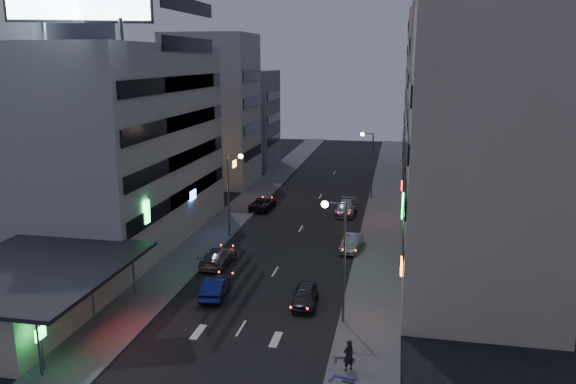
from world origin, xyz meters
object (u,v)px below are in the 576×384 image
(parked_car_right_far, at_px, (346,208))
(road_car_blue, at_px, (215,287))
(parked_car_right_mid, at_px, (352,243))
(road_car_silver, at_px, (218,256))
(parked_car_right_near, at_px, (305,295))
(scooter_silver_b, at_px, (356,349))
(scooter_black_b, at_px, (355,350))
(person, at_px, (348,355))
(scooter_blue, at_px, (357,370))
(parked_car_left, at_px, (263,203))

(parked_car_right_far, bearing_deg, road_car_blue, -105.50)
(parked_car_right_mid, xyz_separation_m, road_car_silver, (-10.60, -5.83, 0.03))
(parked_car_right_near, height_order, parked_car_right_mid, parked_car_right_mid)
(parked_car_right_mid, bearing_deg, road_car_blue, -119.80)
(road_car_blue, bearing_deg, road_car_silver, -79.64)
(road_car_silver, height_order, scooter_silver_b, road_car_silver)
(parked_car_right_mid, xyz_separation_m, scooter_silver_b, (1.91, -18.81, -0.07))
(scooter_black_b, bearing_deg, person, 164.95)
(parked_car_right_near, xyz_separation_m, road_car_blue, (-6.59, 0.15, 0.02))
(scooter_black_b, bearing_deg, parked_car_right_far, 2.91)
(scooter_blue, bearing_deg, scooter_silver_b, 18.09)
(parked_car_left, relative_size, scooter_silver_b, 2.86)
(parked_car_left, xyz_separation_m, person, (12.78, -32.46, 0.36))
(parked_car_right_far, relative_size, scooter_silver_b, 3.08)
(parked_car_right_mid, bearing_deg, scooter_black_b, -77.93)
(scooter_blue, bearing_deg, person, 44.06)
(scooter_black_b, bearing_deg, road_car_blue, 53.26)
(parked_car_right_far, distance_m, road_car_silver, 19.87)
(road_car_silver, bearing_deg, scooter_silver_b, 136.34)
(scooter_blue, relative_size, scooter_silver_b, 1.13)
(scooter_black_b, bearing_deg, parked_car_left, 19.18)
(scooter_silver_b, bearing_deg, parked_car_left, 40.74)
(road_car_blue, bearing_deg, scooter_blue, 133.62)
(road_car_silver, bearing_deg, person, 132.59)
(parked_car_right_far, distance_m, scooter_black_b, 31.01)
(parked_car_right_mid, height_order, road_car_silver, road_car_silver)
(parked_car_right_mid, xyz_separation_m, parked_car_left, (-11.20, 12.23, -0.04))
(parked_car_left, bearing_deg, parked_car_right_far, -177.49)
(parked_car_right_mid, bearing_deg, road_car_silver, -144.72)
(scooter_blue, distance_m, scooter_silver_b, 2.32)
(parked_car_right_near, bearing_deg, scooter_silver_b, -62.38)
(parked_car_right_far, height_order, scooter_black_b, parked_car_right_far)
(parked_car_right_mid, bearing_deg, parked_car_left, 138.96)
(road_car_blue, xyz_separation_m, scooter_silver_b, (10.69, -6.85, -0.09))
(scooter_black_b, bearing_deg, scooter_silver_b, -39.06)
(scooter_black_b, xyz_separation_m, scooter_silver_b, (0.06, 0.09, -0.00))
(scooter_black_b, bearing_deg, parked_car_right_near, 27.12)
(scooter_blue, bearing_deg, parked_car_right_far, 19.98)
(scooter_blue, relative_size, scooter_black_b, 1.12)
(parked_car_right_near, bearing_deg, person, -68.99)
(parked_car_right_far, xyz_separation_m, road_car_blue, (-7.12, -23.87, -0.03))
(road_car_silver, relative_size, scooter_silver_b, 3.00)
(scooter_black_b, distance_m, scooter_silver_b, 0.11)
(parked_car_right_mid, distance_m, person, 20.30)
(parked_car_left, distance_m, parked_car_right_far, 9.56)
(parked_car_right_near, height_order, scooter_black_b, parked_car_right_near)
(parked_car_right_near, distance_m, road_car_silver, 10.50)
(person, bearing_deg, parked_car_right_far, -122.18)
(parked_car_right_near, bearing_deg, road_car_silver, 139.47)
(parked_car_left, bearing_deg, person, 115.87)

